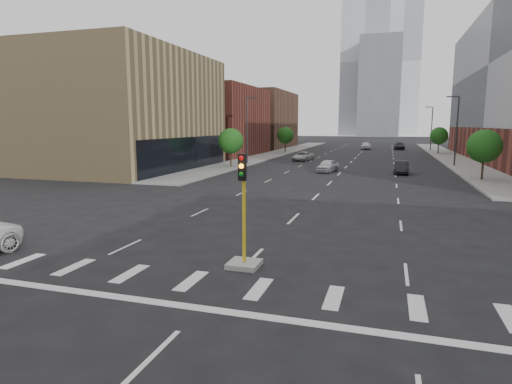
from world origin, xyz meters
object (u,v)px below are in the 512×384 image
at_px(car_distant, 366,146).
at_px(car_far_left, 303,156).
at_px(car_near_left, 328,166).
at_px(car_mid_right, 401,167).
at_px(median_traffic_signal, 244,243).
at_px(car_deep_right, 400,146).

bearing_deg(car_distant, car_far_left, -106.35).
xyz_separation_m(car_near_left, car_mid_right, (8.14, 0.69, -0.02)).
height_order(median_traffic_signal, car_near_left, median_traffic_signal).
height_order(median_traffic_signal, car_distant, median_traffic_signal).
height_order(car_near_left, car_distant, car_distant).
bearing_deg(car_distant, car_mid_right, -85.96).
bearing_deg(car_distant, car_deep_right, 6.55).
distance_m(car_mid_right, car_far_left, 19.80).
xyz_separation_m(car_near_left, car_far_left, (-5.75, 14.80, -0.06)).
relative_size(median_traffic_signal, car_near_left, 1.03).
relative_size(car_deep_right, car_distant, 1.11).
bearing_deg(median_traffic_signal, car_mid_right, 79.33).
xyz_separation_m(car_near_left, car_distant, (1.86, 48.16, 0.11)).
xyz_separation_m(car_deep_right, car_distant, (-7.10, -1.26, 0.04)).
bearing_deg(car_near_left, car_deep_right, 89.60).
xyz_separation_m(car_mid_right, car_far_left, (-13.89, 14.11, -0.04)).
distance_m(median_traffic_signal, car_deep_right, 84.28).
bearing_deg(car_mid_right, car_far_left, 135.74).
xyz_separation_m(median_traffic_signal, car_deep_right, (7.46, 83.95, -0.18)).
bearing_deg(median_traffic_signal, car_deep_right, 84.92).
relative_size(median_traffic_signal, car_mid_right, 1.03).
xyz_separation_m(car_far_left, car_deep_right, (14.72, 34.62, 0.12)).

